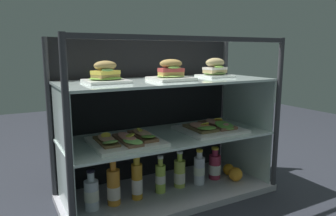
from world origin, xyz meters
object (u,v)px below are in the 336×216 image
juice_bottle_back_left (92,194)px  juice_bottle_tucked_behind (179,174)px  open_sandwich_tray_center (127,140)px  open_sandwich_tray_far_left (211,127)px  juice_bottle_front_right_end (199,170)px  plated_roll_sandwich_far_right (106,75)px  juice_bottle_front_middle (214,166)px  juice_bottle_front_second (137,181)px  orange_fruit_beside_bottles (229,169)px  juice_bottle_back_center (114,187)px  orange_fruit_near_left_post (236,174)px  plated_roll_sandwich_center (171,73)px  juice_bottle_front_left_end (160,178)px  plated_roll_sandwich_mid_right (215,69)px

juice_bottle_back_left → juice_bottle_tucked_behind: juice_bottle_tucked_behind is taller
juice_bottle_tucked_behind → open_sandwich_tray_center: bearing=-172.4°
open_sandwich_tray_far_left → juice_bottle_front_right_end: 0.26m
plated_roll_sandwich_far_right → open_sandwich_tray_center: (0.08, -0.06, -0.32)m
juice_bottle_front_middle → open_sandwich_tray_far_left: bearing=-152.1°
open_sandwich_tray_center → juice_bottle_front_second: size_ratio=1.43×
orange_fruit_beside_bottles → juice_bottle_front_middle: bearing=178.8°
juice_bottle_back_center → juice_bottle_front_right_end: (0.52, 0.00, -0.00)m
open_sandwich_tray_far_left → juice_bottle_back_left: open_sandwich_tray_far_left is taller
juice_bottle_front_right_end → orange_fruit_near_left_post: bearing=-18.1°
plated_roll_sandwich_center → orange_fruit_beside_bottles: plated_roll_sandwich_center is taller
orange_fruit_beside_bottles → plated_roll_sandwich_far_right: bearing=178.9°
juice_bottle_front_right_end → orange_fruit_near_left_post: size_ratio=2.52×
juice_bottle_back_left → juice_bottle_front_middle: bearing=1.7°
juice_bottle_front_second → orange_fruit_beside_bottles: juice_bottle_front_second is taller
open_sandwich_tray_far_left → juice_bottle_front_left_end: 0.41m
plated_roll_sandwich_center → open_sandwich_tray_center: plated_roll_sandwich_center is taller
juice_bottle_back_center → orange_fruit_beside_bottles: (0.76, 0.02, -0.05)m
open_sandwich_tray_center → juice_bottle_tucked_behind: (0.33, 0.04, -0.26)m
plated_roll_sandwich_far_right → juice_bottle_front_right_end: plated_roll_sandwich_far_right is taller
plated_roll_sandwich_center → juice_bottle_back_center: 0.65m
plated_roll_sandwich_mid_right → orange_fruit_beside_bottles: bearing=-21.3°
plated_roll_sandwich_mid_right → open_sandwich_tray_far_left: size_ratio=0.51×
orange_fruit_beside_bottles → juice_bottle_front_right_end: bearing=-174.7°
open_sandwich_tray_center → plated_roll_sandwich_far_right: bearing=143.9°
plated_roll_sandwich_center → juice_bottle_back_left: 0.72m
plated_roll_sandwich_far_right → juice_bottle_back_left: (-0.10, -0.03, -0.57)m
plated_roll_sandwich_far_right → juice_bottle_back_left: 0.58m
plated_roll_sandwich_far_right → juice_bottle_front_right_end: bearing=-3.9°
plated_roll_sandwich_mid_right → juice_bottle_tucked_behind: bearing=-171.9°
juice_bottle_front_left_end → juice_bottle_tucked_behind: size_ratio=0.98×
plated_roll_sandwich_mid_right → juice_bottle_front_right_end: (-0.14, -0.06, -0.57)m
juice_bottle_tucked_behind → juice_bottle_front_right_end: juice_bottle_tucked_behind is taller
plated_roll_sandwich_mid_right → juice_bottle_front_second: plated_roll_sandwich_mid_right is taller
juice_bottle_front_second → orange_fruit_near_left_post: juice_bottle_front_second is taller
plated_roll_sandwich_mid_right → juice_bottle_front_right_end: size_ratio=0.84×
juice_bottle_back_center → juice_bottle_front_middle: juice_bottle_back_center is taller
open_sandwich_tray_center → juice_bottle_front_right_end: open_sandwich_tray_center is taller
juice_bottle_back_center → juice_bottle_front_middle: size_ratio=1.23×
juice_bottle_front_left_end → juice_bottle_tucked_behind: bearing=5.8°
juice_bottle_back_left → open_sandwich_tray_far_left: bearing=-0.6°
plated_roll_sandwich_center → juice_bottle_front_middle: plated_roll_sandwich_center is taller
plated_roll_sandwich_far_right → open_sandwich_tray_far_left: bearing=-4.1°
juice_bottle_front_second → juice_bottle_front_middle: juice_bottle_front_second is taller
plated_roll_sandwich_far_right → juice_bottle_front_left_end: plated_roll_sandwich_far_right is taller
juice_bottle_front_second → juice_bottle_tucked_behind: juice_bottle_front_second is taller
open_sandwich_tray_far_left → juice_bottle_back_center: bearing=179.5°
open_sandwich_tray_center → open_sandwich_tray_far_left: bearing=1.6°
plated_roll_sandwich_center → juice_bottle_back_center: size_ratio=0.84×
plated_roll_sandwich_center → open_sandwich_tray_center: (-0.25, -0.01, -0.32)m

